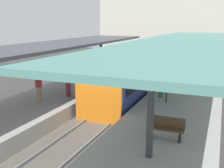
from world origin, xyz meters
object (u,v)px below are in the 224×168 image
object	(u,v)px
platform_bench	(166,127)
platform_sign	(167,74)
passenger_near_bench	(161,83)
passenger_far_end	(39,87)
commuter_train	(131,77)
passenger_mid_platform	(68,82)

from	to	relation	value
platform_bench	platform_sign	world-z (taller)	platform_sign
passenger_near_bench	passenger_far_end	distance (m)	7.14
passenger_near_bench	passenger_far_end	world-z (taller)	passenger_far_end
passenger_near_bench	passenger_far_end	xyz separation A→B (m)	(-6.11, -3.70, 0.06)
commuter_train	platform_sign	size ratio (longest dim) A/B	4.83
platform_sign	platform_bench	bearing A→B (deg)	-78.76
commuter_train	passenger_near_bench	distance (m)	3.14
commuter_train	passenger_near_bench	world-z (taller)	commuter_train
platform_bench	passenger_mid_platform	xyz separation A→B (m)	(-6.72, 3.80, 0.42)
commuter_train	passenger_mid_platform	size ratio (longest dim) A/B	6.25
platform_bench	platform_sign	distance (m)	5.01
passenger_far_end	passenger_mid_platform	bearing A→B (deg)	63.11
platform_sign	passenger_far_end	world-z (taller)	platform_sign
platform_bench	passenger_near_bench	bearing A→B (deg)	104.23
passenger_mid_platform	passenger_near_bench	bearing A→B (deg)	20.96
platform_bench	passenger_mid_platform	size ratio (longest dim) A/B	0.82
platform_bench	passenger_mid_platform	distance (m)	7.73
passenger_near_bench	passenger_mid_platform	world-z (taller)	passenger_mid_platform
platform_sign	passenger_near_bench	size ratio (longest dim) A/B	1.35
commuter_train	platform_bench	bearing A→B (deg)	-62.18
platform_bench	passenger_mid_platform	bearing A→B (deg)	150.54
passenger_far_end	passenger_near_bench	bearing A→B (deg)	31.21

